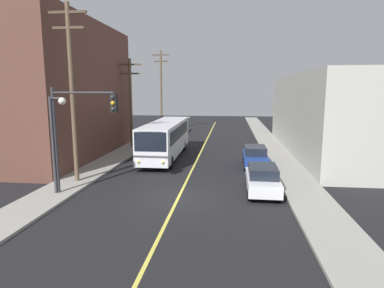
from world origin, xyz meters
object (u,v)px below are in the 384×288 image
at_px(utility_pole_near, 72,87).
at_px(parked_car_blue, 255,156).
at_px(parked_car_white, 262,179).
at_px(utility_pole_mid, 131,99).
at_px(street_lamp_left, 56,131).
at_px(city_bus, 166,137).
at_px(utility_pole_far, 161,87).
at_px(traffic_signal_left_corner, 80,121).

bearing_deg(utility_pole_near, parked_car_blue, 27.09).
distance_m(parked_car_white, utility_pole_mid, 19.13).
xyz_separation_m(parked_car_white, street_lamp_left, (-11.59, -1.88, 2.90)).
relative_size(parked_car_blue, utility_pole_mid, 0.49).
xyz_separation_m(utility_pole_near, utility_pole_mid, (-0.38, 13.35, -1.07)).
xyz_separation_m(city_bus, utility_pole_mid, (-4.57, 4.58, 3.32)).
bearing_deg(utility_pole_mid, utility_pole_far, 89.20).
relative_size(utility_pole_far, street_lamp_left, 2.08).
relative_size(parked_car_blue, traffic_signal_left_corner, 0.73).
height_order(utility_pole_mid, traffic_signal_left_corner, utility_pole_mid).
xyz_separation_m(parked_car_white, utility_pole_far, (-12.00, 28.21, 5.54)).
bearing_deg(street_lamp_left, traffic_signal_left_corner, 4.34).
xyz_separation_m(parked_car_white, utility_pole_near, (-11.81, 0.74, 5.37)).
bearing_deg(parked_car_white, utility_pole_far, 113.04).
bearing_deg(utility_pole_far, street_lamp_left, -89.23).
height_order(city_bus, parked_car_blue, city_bus).
distance_m(city_bus, utility_pole_mid, 7.27).
xyz_separation_m(utility_pole_mid, street_lamp_left, (0.60, -15.97, -1.40)).
xyz_separation_m(city_bus, utility_pole_far, (-4.37, 18.69, 4.57)).
distance_m(parked_car_blue, utility_pole_near, 14.38).
relative_size(traffic_signal_left_corner, street_lamp_left, 1.09).
relative_size(city_bus, traffic_signal_left_corner, 2.03).
distance_m(utility_pole_mid, utility_pole_far, 14.17).
relative_size(parked_car_white, parked_car_blue, 1.00).
xyz_separation_m(parked_car_blue, utility_pole_near, (-11.87, -6.07, 5.37)).
height_order(utility_pole_far, street_lamp_left, utility_pole_far).
xyz_separation_m(city_bus, utility_pole_near, (-4.19, -8.77, 4.39)).
bearing_deg(city_bus, traffic_signal_left_corner, -102.73).
relative_size(utility_pole_mid, utility_pole_far, 0.79).
xyz_separation_m(utility_pole_far, traffic_signal_left_corner, (1.82, -29.98, -2.08)).
height_order(utility_pole_near, utility_pole_far, utility_pole_far).
height_order(city_bus, utility_pole_near, utility_pole_near).
bearing_deg(parked_car_white, utility_pole_near, 176.40).
relative_size(city_bus, parked_car_blue, 2.76).
height_order(parked_car_blue, traffic_signal_left_corner, traffic_signal_left_corner).
distance_m(utility_pole_mid, traffic_signal_left_corner, 16.01).
distance_m(traffic_signal_left_corner, street_lamp_left, 1.53).
bearing_deg(parked_car_white, traffic_signal_left_corner, -170.13).
xyz_separation_m(utility_pole_mid, utility_pole_far, (0.20, 14.11, 1.25)).
xyz_separation_m(parked_car_white, utility_pole_mid, (-12.19, 14.09, 4.30)).
xyz_separation_m(parked_car_white, parked_car_blue, (0.06, 6.82, 0.00)).
xyz_separation_m(utility_pole_near, traffic_signal_left_corner, (1.64, -2.51, -1.91)).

